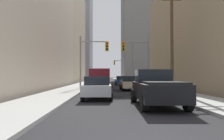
{
  "coord_description": "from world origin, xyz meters",
  "views": [
    {
      "loc": [
        -1.02,
        -3.78,
        1.57
      ],
      "look_at": [
        0.0,
        29.34,
        2.45
      ],
      "focal_mm": 34.57,
      "sensor_mm": 36.0,
      "label": 1
    }
  ],
  "objects_px": {
    "cargo_van_maroon": "(100,78)",
    "traffic_signal_near_right": "(137,54)",
    "sedan_silver": "(98,88)",
    "sedan_beige": "(130,83)",
    "pickup_truck_black": "(156,88)",
    "sedan_green": "(103,79)",
    "traffic_signal_near_left": "(93,54)",
    "traffic_signal_far_right": "(120,66)",
    "sedan_navy": "(102,81)",
    "sedan_blue": "(121,80)"
  },
  "relations": [
    {
      "from": "sedan_green",
      "to": "traffic_signal_far_right",
      "type": "bearing_deg",
      "value": 13.45
    },
    {
      "from": "cargo_van_maroon",
      "to": "traffic_signal_near_left",
      "type": "height_order",
      "value": "traffic_signal_near_left"
    },
    {
      "from": "sedan_beige",
      "to": "sedan_green",
      "type": "height_order",
      "value": "same"
    },
    {
      "from": "traffic_signal_far_right",
      "to": "sedan_beige",
      "type": "bearing_deg",
      "value": -91.96
    },
    {
      "from": "cargo_van_maroon",
      "to": "sedan_beige",
      "type": "relative_size",
      "value": 1.25
    },
    {
      "from": "sedan_silver",
      "to": "sedan_blue",
      "type": "relative_size",
      "value": 1.0
    },
    {
      "from": "traffic_signal_far_right",
      "to": "traffic_signal_near_left",
      "type": "bearing_deg",
      "value": -99.64
    },
    {
      "from": "pickup_truck_black",
      "to": "sedan_green",
      "type": "relative_size",
      "value": 1.29
    },
    {
      "from": "cargo_van_maroon",
      "to": "traffic_signal_near_right",
      "type": "distance_m",
      "value": 5.02
    },
    {
      "from": "cargo_van_maroon",
      "to": "traffic_signal_far_right",
      "type": "bearing_deg",
      "value": 82.28
    },
    {
      "from": "sedan_silver",
      "to": "sedan_beige",
      "type": "relative_size",
      "value": 1.0
    },
    {
      "from": "pickup_truck_black",
      "to": "sedan_green",
      "type": "distance_m",
      "value": 42.05
    },
    {
      "from": "sedan_beige",
      "to": "traffic_signal_near_right",
      "type": "relative_size",
      "value": 0.7
    },
    {
      "from": "cargo_van_maroon",
      "to": "sedan_beige",
      "type": "xyz_separation_m",
      "value": [
        3.14,
        -0.01,
        -0.52
      ]
    },
    {
      "from": "sedan_beige",
      "to": "sedan_green",
      "type": "bearing_deg",
      "value": 96.14
    },
    {
      "from": "sedan_silver",
      "to": "traffic_signal_far_right",
      "type": "height_order",
      "value": "traffic_signal_far_right"
    },
    {
      "from": "pickup_truck_black",
      "to": "traffic_signal_near_left",
      "type": "xyz_separation_m",
      "value": [
        -4.07,
        12.99,
        3.08
      ]
    },
    {
      "from": "sedan_beige",
      "to": "traffic_signal_near_right",
      "type": "height_order",
      "value": "traffic_signal_near_right"
    },
    {
      "from": "cargo_van_maroon",
      "to": "sedan_beige",
      "type": "bearing_deg",
      "value": -0.2
    },
    {
      "from": "pickup_truck_black",
      "to": "traffic_signal_far_right",
      "type": "xyz_separation_m",
      "value": [
        1.02,
        42.95,
        3.06
      ]
    },
    {
      "from": "traffic_signal_near_right",
      "to": "sedan_navy",
      "type": "bearing_deg",
      "value": 122.1
    },
    {
      "from": "cargo_van_maroon",
      "to": "sedan_beige",
      "type": "height_order",
      "value": "cargo_van_maroon"
    },
    {
      "from": "sedan_navy",
      "to": "cargo_van_maroon",
      "type": "bearing_deg",
      "value": -90.45
    },
    {
      "from": "sedan_silver",
      "to": "cargo_van_maroon",
      "type": "bearing_deg",
      "value": 90.12
    },
    {
      "from": "traffic_signal_near_right",
      "to": "cargo_van_maroon",
      "type": "bearing_deg",
      "value": -165.71
    },
    {
      "from": "sedan_silver",
      "to": "sedan_green",
      "type": "distance_m",
      "value": 38.56
    },
    {
      "from": "cargo_van_maroon",
      "to": "traffic_signal_far_right",
      "type": "relative_size",
      "value": 0.87
    },
    {
      "from": "sedan_green",
      "to": "traffic_signal_near_right",
      "type": "xyz_separation_m",
      "value": [
        4.17,
        -28.94,
        3.24
      ]
    },
    {
      "from": "pickup_truck_black",
      "to": "sedan_blue",
      "type": "xyz_separation_m",
      "value": [
        -0.02,
        25.09,
        -0.16
      ]
    },
    {
      "from": "sedan_green",
      "to": "sedan_beige",
      "type": "bearing_deg",
      "value": -83.86
    },
    {
      "from": "sedan_green",
      "to": "traffic_signal_far_right",
      "type": "distance_m",
      "value": 5.46
    },
    {
      "from": "pickup_truck_black",
      "to": "traffic_signal_near_right",
      "type": "relative_size",
      "value": 0.91
    },
    {
      "from": "sedan_blue",
      "to": "sedan_green",
      "type": "relative_size",
      "value": 1.0
    },
    {
      "from": "pickup_truck_black",
      "to": "sedan_silver",
      "type": "bearing_deg",
      "value": 133.3
    },
    {
      "from": "sedan_blue",
      "to": "sedan_navy",
      "type": "bearing_deg",
      "value": -118.63
    },
    {
      "from": "cargo_van_maroon",
      "to": "traffic_signal_near_left",
      "type": "xyz_separation_m",
      "value": [
        -0.89,
        1.04,
        2.73
      ]
    },
    {
      "from": "sedan_silver",
      "to": "traffic_signal_near_right",
      "type": "xyz_separation_m",
      "value": [
        4.07,
        9.63,
        3.24
      ]
    },
    {
      "from": "traffic_signal_near_left",
      "to": "sedan_blue",
      "type": "bearing_deg",
      "value": 71.51
    },
    {
      "from": "sedan_green",
      "to": "traffic_signal_far_right",
      "type": "height_order",
      "value": "traffic_signal_far_right"
    },
    {
      "from": "sedan_blue",
      "to": "sedan_silver",
      "type": "bearing_deg",
      "value": -98.23
    },
    {
      "from": "pickup_truck_black",
      "to": "sedan_silver",
      "type": "distance_m",
      "value": 4.62
    },
    {
      "from": "sedan_beige",
      "to": "traffic_signal_near_left",
      "type": "bearing_deg",
      "value": 165.37
    },
    {
      "from": "pickup_truck_black",
      "to": "sedan_navy",
      "type": "relative_size",
      "value": 1.3
    },
    {
      "from": "sedan_silver",
      "to": "traffic_signal_near_right",
      "type": "bearing_deg",
      "value": 67.1
    },
    {
      "from": "sedan_silver",
      "to": "traffic_signal_far_right",
      "type": "xyz_separation_m",
      "value": [
        4.18,
        39.59,
        3.22
      ]
    },
    {
      "from": "traffic_signal_near_right",
      "to": "sedan_silver",
      "type": "bearing_deg",
      "value": -112.9
    },
    {
      "from": "sedan_silver",
      "to": "traffic_signal_far_right",
      "type": "bearing_deg",
      "value": 83.97
    },
    {
      "from": "pickup_truck_black",
      "to": "sedan_navy",
      "type": "height_order",
      "value": "pickup_truck_black"
    },
    {
      "from": "pickup_truck_black",
      "to": "sedan_silver",
      "type": "xyz_separation_m",
      "value": [
        -3.17,
        3.36,
        -0.16
      ]
    },
    {
      "from": "traffic_signal_near_right",
      "to": "traffic_signal_far_right",
      "type": "distance_m",
      "value": 29.96
    }
  ]
}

